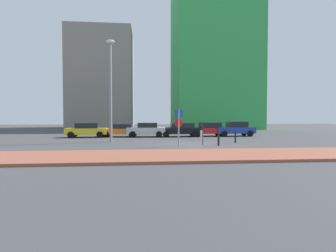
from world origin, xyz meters
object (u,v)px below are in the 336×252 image
at_px(parked_car_yellow, 87,130).
at_px(traffic_bollard_far, 219,139).
at_px(traffic_bollard_near, 235,137).
at_px(traffic_bollard_mid, 201,135).
at_px(street_lamp, 111,83).
at_px(parked_car_red, 209,129).
at_px(parked_car_blue, 235,129).
at_px(parking_meter, 203,132).
at_px(parked_car_silver, 147,129).
at_px(parked_car_orange, 121,130).
at_px(parking_sign_post, 179,123).
at_px(parked_car_black, 180,129).

height_order(parked_car_yellow, traffic_bollard_far, parked_car_yellow).
xyz_separation_m(traffic_bollard_near, traffic_bollard_mid, (-2.27, 2.34, -0.04)).
height_order(street_lamp, traffic_bollard_near, street_lamp).
relative_size(parked_car_red, traffic_bollard_mid, 4.55).
bearing_deg(traffic_bollard_mid, parked_car_blue, 44.38).
bearing_deg(parking_meter, traffic_bollard_far, -45.84).
bearing_deg(parked_car_red, parking_meter, -107.71).
bearing_deg(parked_car_red, parked_car_silver, -177.72).
distance_m(parked_car_yellow, parked_car_orange, 3.43).
relative_size(parking_sign_post, traffic_bollard_near, 2.66).
height_order(parked_car_yellow, traffic_bollard_mid, parked_car_yellow).
bearing_deg(parked_car_orange, parked_car_blue, -1.42).
bearing_deg(parked_car_blue, parking_sign_post, -129.26).
bearing_deg(street_lamp, parked_car_red, 30.85).
distance_m(street_lamp, traffic_bollard_near, 11.01).
height_order(parked_car_orange, parking_meter, parking_meter).
relative_size(parked_car_yellow, traffic_bollard_far, 4.26).
xyz_separation_m(parked_car_yellow, parked_car_blue, (15.81, 0.16, 0.03)).
bearing_deg(parking_sign_post, parked_car_orange, 117.50).
distance_m(parked_car_silver, traffic_bollard_near, 9.97).
bearing_deg(parked_car_red, parked_car_black, -173.75).
xyz_separation_m(parked_car_silver, parked_car_black, (3.59, -0.08, -0.01)).
height_order(parked_car_black, parking_sign_post, parking_sign_post).
xyz_separation_m(parked_car_red, traffic_bollard_far, (-1.69, -9.19, -0.29)).
bearing_deg(parked_car_black, parked_car_blue, 1.59).
relative_size(parking_meter, street_lamp, 0.17).
xyz_separation_m(parked_car_silver, traffic_bollard_near, (7.05, -7.04, -0.29)).
bearing_deg(parked_car_silver, parking_sign_post, -76.46).
distance_m(parked_car_silver, parking_sign_post, 9.37).
bearing_deg(parking_sign_post, parked_car_red, 63.76).
bearing_deg(parked_car_yellow, parking_sign_post, -47.25).
bearing_deg(parked_car_silver, parked_car_black, -1.29).
bearing_deg(street_lamp, parked_car_silver, 61.95).
height_order(parked_car_blue, parking_meter, parked_car_blue).
relative_size(parked_car_red, parking_meter, 2.92).
bearing_deg(parking_sign_post, parked_car_blue, 50.74).
xyz_separation_m(parking_sign_post, traffic_bollard_mid, (2.59, 4.37, -1.18)).
bearing_deg(parked_car_black, traffic_bollard_mid, -75.50).
height_order(parking_meter, traffic_bollard_mid, parking_meter).
xyz_separation_m(parked_car_yellow, street_lamp, (3.18, -5.48, 4.05)).
bearing_deg(traffic_bollard_far, parked_car_silver, 119.76).
xyz_separation_m(parked_car_red, traffic_bollard_mid, (-2.01, -4.97, -0.33)).
bearing_deg(traffic_bollard_near, traffic_bollard_mid, 134.05).
distance_m(street_lamp, traffic_bollard_far, 9.75).
height_order(parked_car_red, street_lamp, street_lamp).
distance_m(parking_meter, traffic_bollard_near, 3.05).
relative_size(parked_car_blue, traffic_bollard_mid, 4.63).
bearing_deg(parked_car_red, parked_car_yellow, -178.49).
bearing_deg(parked_car_yellow, parking_meter, -37.43).
distance_m(parked_car_yellow, traffic_bollard_near, 14.92).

